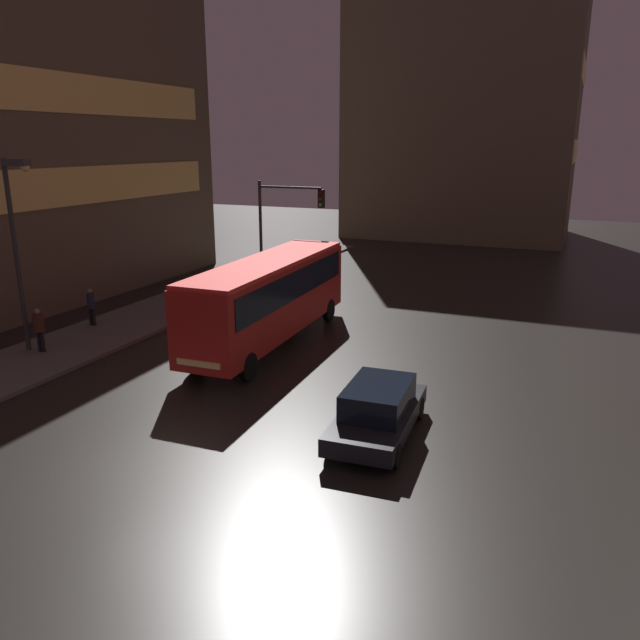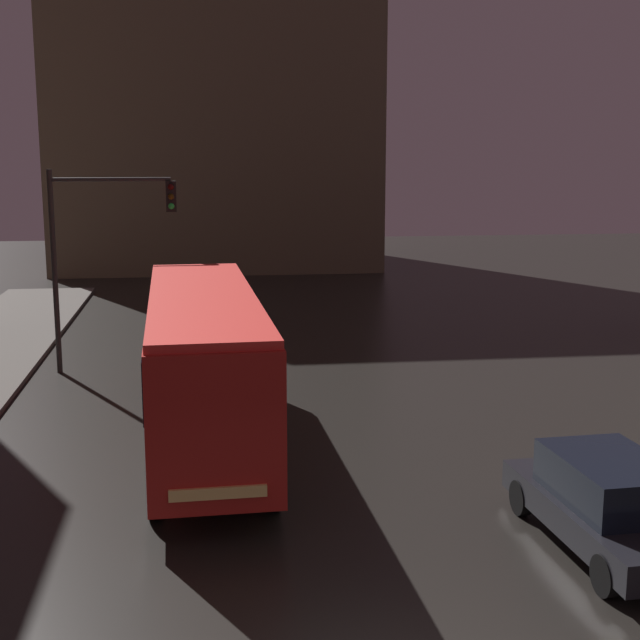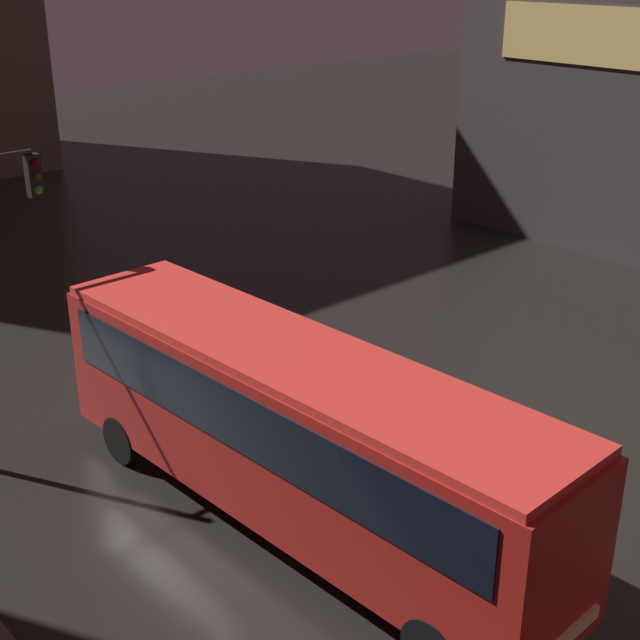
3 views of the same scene
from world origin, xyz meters
name	(u,v)px [view 3 (image 3 of 3)]	position (x,y,z in m)	size (l,w,h in m)	color
bus_near	(295,421)	(-1.92, 10.20, 2.12)	(2.71, 10.94, 3.45)	#AD1E19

